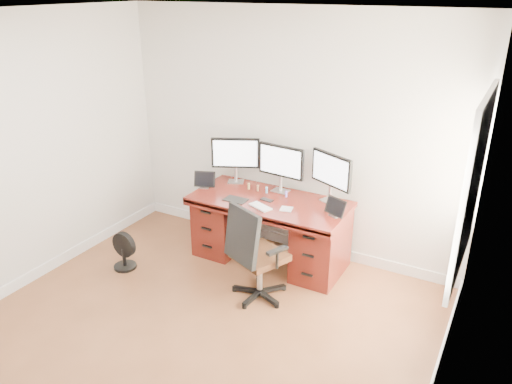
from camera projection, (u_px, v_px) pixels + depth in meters
The scene contains 19 objects.
ground at pixel (170, 357), 4.18m from camera, with size 4.50×4.50×0.00m, color brown.
back_wall at pixel (289, 135), 5.47m from camera, with size 4.00×0.10×2.70m, color silver.
right_wall at pixel (445, 275), 2.85m from camera, with size 0.10×4.50×2.70m.
desk at pixel (270, 228), 5.50m from camera, with size 1.70×0.80×0.75m.
office_chair at pixel (256, 268), 4.85m from camera, with size 0.70×0.70×1.00m.
floor_fan at pixel (124, 251), 5.41m from camera, with size 0.29×0.25×0.42m.
monitor_left at pixel (235, 155), 5.68m from camera, with size 0.51×0.27×0.53m.
monitor_center at pixel (281, 163), 5.43m from camera, with size 0.55×0.16×0.53m.
monitor_right at pixel (331, 172), 5.17m from camera, with size 0.51×0.27×0.53m.
tablet_left at pixel (204, 181), 5.62m from camera, with size 0.25×0.15×0.19m.
tablet_right at pixel (335, 208), 4.93m from camera, with size 0.25×0.16×0.19m.
keyboard at pixel (260, 207), 5.15m from camera, with size 0.26×0.11×0.01m, color white.
trackpad at pixel (286, 209), 5.11m from camera, with size 0.12×0.12×0.01m, color silver.
drawing_tablet at pixel (236, 200), 5.33m from camera, with size 0.25×0.16×0.01m, color black.
phone at pixel (267, 200), 5.32m from camera, with size 0.14×0.07×0.01m, color black.
figurine_yellow at pixel (249, 186), 5.59m from camera, with size 0.03×0.03×0.07m.
figurine_brown at pixel (258, 188), 5.54m from camera, with size 0.03×0.03×0.07m.
figurine_blue at pixel (267, 189), 5.49m from camera, with size 0.03×0.03×0.07m.
figurine_purple at pixel (286, 194), 5.39m from camera, with size 0.03×0.03×0.07m.
Camera 1 is at (2.22, -2.56, 2.90)m, focal length 35.00 mm.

